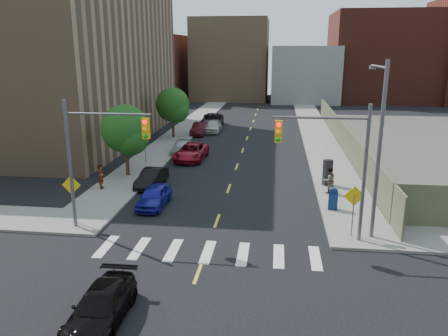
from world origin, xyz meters
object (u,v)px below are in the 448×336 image
(parked_car_black, at_px, (152,178))
(parked_car_red, at_px, (191,152))
(parked_car_silver, at_px, (182,147))
(black_sedan, at_px, (101,307))
(parked_car_white, at_px, (213,126))
(pedestrian_west, at_px, (101,177))
(pedestrian_east, at_px, (329,180))
(payphone, at_px, (328,172))
(parked_car_maroon, at_px, (200,129))
(parked_car_grey, at_px, (212,120))
(parked_car_blue, at_px, (154,196))
(mailbox, at_px, (333,199))

(parked_car_black, bearing_deg, parked_car_red, 85.59)
(parked_car_silver, height_order, black_sedan, parked_car_silver)
(parked_car_white, bearing_deg, pedestrian_west, -102.67)
(black_sedan, distance_m, pedestrian_east, 18.10)
(parked_car_black, distance_m, parked_car_white, 21.29)
(parked_car_black, bearing_deg, black_sedan, -75.39)
(pedestrian_east, bearing_deg, parked_car_red, -54.22)
(parked_car_silver, distance_m, payphone, 15.12)
(pedestrian_west, bearing_deg, parked_car_black, -79.84)
(parked_car_maroon, distance_m, parked_car_grey, 5.79)
(parked_car_silver, xyz_separation_m, parked_car_maroon, (0.00, 9.54, 0.06))
(parked_car_maroon, bearing_deg, payphone, -53.94)
(parked_car_grey, relative_size, black_sedan, 1.34)
(parked_car_blue, bearing_deg, pedestrian_east, 19.54)
(pedestrian_west, bearing_deg, parked_car_blue, -133.59)
(parked_car_black, relative_size, parked_car_red, 0.74)
(payphone, relative_size, pedestrian_east, 1.06)
(parked_car_black, xyz_separation_m, payphone, (12.35, 1.33, 0.45))
(mailbox, bearing_deg, parked_car_white, 120.54)
(pedestrian_west, bearing_deg, black_sedan, -171.25)
(parked_car_silver, height_order, pedestrian_west, pedestrian_west)
(parked_car_black, xyz_separation_m, parked_car_maroon, (0.00, 19.57, 0.07))
(mailbox, bearing_deg, parked_car_silver, 138.74)
(parked_car_black, relative_size, black_sedan, 0.89)
(parked_car_red, bearing_deg, black_sedan, -84.24)
(parked_car_blue, relative_size, black_sedan, 0.89)
(parked_car_red, relative_size, parked_car_silver, 1.17)
(black_sedan, bearing_deg, parked_car_white, 91.55)
(parked_car_grey, bearing_deg, parked_car_black, -94.18)
(black_sedan, relative_size, mailbox, 3.18)
(parked_car_red, xyz_separation_m, pedestrian_east, (10.98, -8.43, 0.31))
(parked_car_white, distance_m, pedestrian_west, 23.06)
(parked_car_red, xyz_separation_m, mailbox, (10.89, -11.52, 0.09))
(parked_car_red, xyz_separation_m, parked_car_white, (0.00, 13.28, 0.03))
(parked_car_red, relative_size, payphone, 2.76)
(pedestrian_east, bearing_deg, parked_car_blue, 1.00)
(parked_car_black, distance_m, black_sedan, 16.06)
(mailbox, relative_size, payphone, 0.72)
(mailbox, bearing_deg, pedestrian_west, 178.76)
(pedestrian_west, bearing_deg, parked_car_red, -38.87)
(parked_car_black, xyz_separation_m, parked_car_silver, (0.00, 10.03, 0.01))
(parked_car_blue, relative_size, parked_car_red, 0.74)
(parked_car_black, xyz_separation_m, black_sedan, (2.72, -15.82, -0.01))
(parked_car_blue, bearing_deg, mailbox, 4.00)
(parked_car_white, height_order, pedestrian_west, pedestrian_west)
(parked_car_maroon, relative_size, pedestrian_west, 2.46)
(parked_car_red, height_order, parked_car_white, parked_car_white)
(parked_car_maroon, height_order, pedestrian_east, pedestrian_east)
(parked_car_maroon, distance_m, black_sedan, 35.50)
(black_sedan, xyz_separation_m, payphone, (9.63, 17.15, 0.46))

